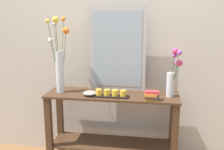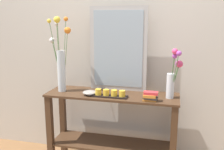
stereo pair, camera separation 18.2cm
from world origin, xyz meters
name	(u,v)px [view 1 (the left image)]	position (x,y,z in m)	size (l,w,h in m)	color
wall_back	(117,29)	(0.00, 0.31, 1.35)	(6.40, 0.08, 2.70)	beige
console_table	(112,122)	(0.00, 0.00, 0.47)	(1.24, 0.38, 0.76)	#472D1C
mirror_leaning	(117,49)	(0.02, 0.16, 1.16)	(0.56, 0.03, 0.81)	#B7B2AD
tall_vase_left	(59,60)	(-0.50, -0.01, 1.07)	(0.18, 0.24, 0.71)	silver
vase_right	(173,74)	(0.55, 0.00, 0.97)	(0.13, 0.18, 0.45)	silver
candle_tray	(111,94)	(0.01, -0.09, 0.79)	(0.32, 0.09, 0.07)	black
decorative_bowl	(90,93)	(-0.19, -0.08, 0.78)	(0.13, 0.13, 0.04)	#9E9389
book_stack	(151,95)	(0.37, -0.12, 0.80)	(0.13, 0.09, 0.08)	orange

